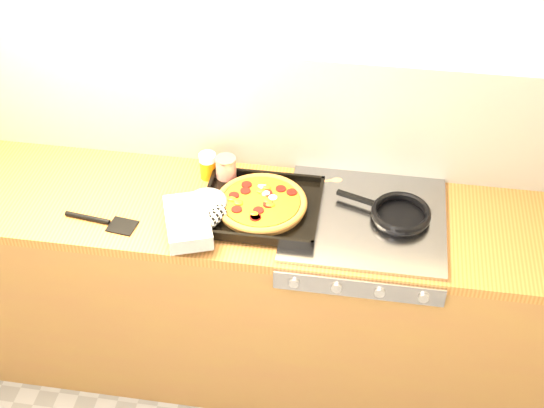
% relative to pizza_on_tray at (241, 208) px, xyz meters
% --- Properties ---
extents(room_shell, '(3.20, 3.20, 3.20)m').
position_rel_pizza_on_tray_xyz_m(room_shell, '(0.01, 0.34, 0.20)').
color(room_shell, white).
rests_on(room_shell, ground).
extents(counter_run, '(3.20, 0.62, 0.90)m').
position_rel_pizza_on_tray_xyz_m(counter_run, '(0.01, 0.05, -0.50)').
color(counter_run, brown).
rests_on(counter_run, ground).
extents(stovetop, '(0.60, 0.56, 0.02)m').
position_rel_pizza_on_tray_xyz_m(stovetop, '(0.46, 0.05, -0.04)').
color(stovetop, '#949399').
rests_on(stovetop, counter_run).
extents(pizza_on_tray, '(0.58, 0.51, 0.08)m').
position_rel_pizza_on_tray_xyz_m(pizza_on_tray, '(0.00, 0.00, 0.00)').
color(pizza_on_tray, black).
rests_on(pizza_on_tray, stovetop).
extents(frying_pan, '(0.39, 0.28, 0.04)m').
position_rel_pizza_on_tray_xyz_m(frying_pan, '(0.59, 0.07, -0.01)').
color(frying_pan, black).
rests_on(frying_pan, stovetop).
extents(tomato_can, '(0.09, 0.09, 0.12)m').
position_rel_pizza_on_tray_xyz_m(tomato_can, '(-0.10, 0.20, 0.01)').
color(tomato_can, '#B0180E').
rests_on(tomato_can, counter_run).
extents(juice_glass, '(0.07, 0.07, 0.11)m').
position_rel_pizza_on_tray_xyz_m(juice_glass, '(-0.18, 0.22, 0.01)').
color(juice_glass, orange).
rests_on(juice_glass, counter_run).
extents(wooden_spoon, '(0.29, 0.12, 0.02)m').
position_rel_pizza_on_tray_xyz_m(wooden_spoon, '(0.25, 0.23, -0.04)').
color(wooden_spoon, '#A36945').
rests_on(wooden_spoon, counter_run).
extents(black_spatula, '(0.29, 0.10, 0.02)m').
position_rel_pizza_on_tray_xyz_m(black_spatula, '(-0.51, -0.11, -0.04)').
color(black_spatula, black).
rests_on(black_spatula, counter_run).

